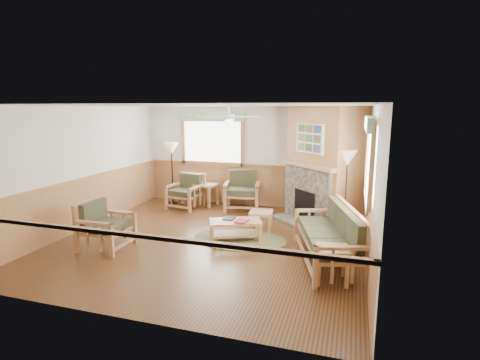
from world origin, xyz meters
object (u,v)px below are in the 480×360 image
(armchair_back_right, at_px, (242,190))
(footstool, at_px, (261,221))
(coffee_table, at_px, (235,230))
(armchair_back_left, at_px, (186,191))
(armchair_left, at_px, (106,225))
(end_table_chairs, at_px, (206,195))
(end_table_sofa, at_px, (332,264))
(sofa, at_px, (328,235))
(floor_lamp_right, at_px, (345,192))
(floor_lamp_left, at_px, (172,173))

(armchair_back_right, bearing_deg, footstool, -71.65)
(coffee_table, bearing_deg, footstool, 41.49)
(armchair_back_left, relative_size, footstool, 1.83)
(armchair_left, distance_m, end_table_chairs, 3.58)
(coffee_table, relative_size, end_table_sofa, 1.87)
(armchair_left, bearing_deg, armchair_back_right, -25.36)
(sofa, relative_size, footstool, 4.27)
(armchair_back_right, distance_m, floor_lamp_right, 2.97)
(footstool, relative_size, floor_lamp_left, 0.29)
(armchair_left, height_order, footstool, armchair_left)
(floor_lamp_left, bearing_deg, armchair_left, -83.51)
(armchair_back_right, height_order, floor_lamp_right, floor_lamp_right)
(floor_lamp_right, bearing_deg, end_table_chairs, 161.20)
(armchair_left, relative_size, coffee_table, 0.89)
(end_table_sofa, height_order, floor_lamp_right, floor_lamp_right)
(floor_lamp_right, bearing_deg, footstool, -168.58)
(armchair_left, relative_size, footstool, 1.87)
(end_table_chairs, height_order, end_table_sofa, end_table_chairs)
(sofa, relative_size, end_table_chairs, 3.44)
(floor_lamp_left, relative_size, floor_lamp_right, 0.96)
(floor_lamp_right, bearing_deg, armchair_back_left, 167.82)
(footstool, height_order, floor_lamp_left, floor_lamp_left)
(armchair_back_right, distance_m, armchair_left, 3.89)
(armchair_left, xyz_separation_m, floor_lamp_left, (-0.40, 3.51, 0.40))
(coffee_table, distance_m, floor_lamp_right, 2.46)
(armchair_left, distance_m, end_table_sofa, 4.21)
(sofa, bearing_deg, end_table_chairs, -146.85)
(end_table_sofa, xyz_separation_m, floor_lamp_right, (0.10, 2.43, 0.62))
(coffee_table, xyz_separation_m, floor_lamp_right, (2.09, 1.11, 0.69))
(armchair_left, xyz_separation_m, floor_lamp_right, (4.30, 2.27, 0.44))
(armchair_back_left, relative_size, armchair_back_right, 0.90)
(armchair_back_left, xyz_separation_m, floor_lamp_right, (4.14, -0.89, 0.45))
(sofa, xyz_separation_m, armchair_left, (-4.07, -0.58, -0.02))
(end_table_sofa, bearing_deg, end_table_chairs, 134.24)
(armchair_back_left, distance_m, end_table_chairs, 0.59)
(armchair_left, distance_m, footstool, 3.21)
(sofa, bearing_deg, coffee_table, -123.80)
(armchair_back_right, distance_m, footstool, 1.87)
(armchair_left, bearing_deg, coffee_table, -62.62)
(armchair_back_left, height_order, armchair_back_right, armchair_back_right)
(sofa, bearing_deg, floor_lamp_left, -139.74)
(coffee_table, relative_size, footstool, 2.09)
(armchair_left, bearing_deg, end_table_sofa, -92.65)
(end_table_chairs, relative_size, footstool, 1.24)
(end_table_sofa, bearing_deg, footstool, 128.28)
(footstool, bearing_deg, armchair_left, -143.15)
(end_table_sofa, distance_m, footstool, 2.65)
(coffee_table, height_order, footstool, footstool)
(floor_lamp_left, bearing_deg, footstool, -28.33)
(armchair_back_left, height_order, floor_lamp_left, floor_lamp_left)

